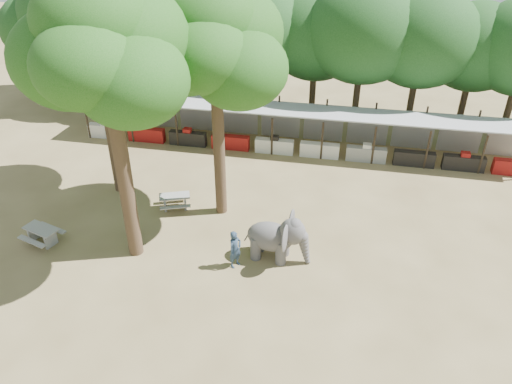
% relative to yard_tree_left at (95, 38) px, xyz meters
% --- Properties ---
extents(ground, '(100.00, 100.00, 0.00)m').
position_rel_yard_tree_left_xyz_m(ground, '(9.13, -7.19, -8.20)').
color(ground, brown).
rests_on(ground, ground).
extents(vendor_stalls, '(28.00, 2.99, 2.80)m').
position_rel_yard_tree_left_xyz_m(vendor_stalls, '(9.13, 6.65, -7.02)').
color(vendor_stalls, '#96989E').
rests_on(vendor_stalls, ground).
extents(yard_tree_left, '(7.10, 6.90, 11.02)m').
position_rel_yard_tree_left_xyz_m(yard_tree_left, '(0.00, 0.00, 0.00)').
color(yard_tree_left, '#332316').
rests_on(yard_tree_left, ground).
extents(yard_tree_center, '(7.10, 6.90, 12.04)m').
position_rel_yard_tree_left_xyz_m(yard_tree_center, '(3.00, -5.00, 1.01)').
color(yard_tree_center, '#332316').
rests_on(yard_tree_center, ground).
extents(yard_tree_back, '(7.10, 6.90, 11.36)m').
position_rel_yard_tree_left_xyz_m(yard_tree_back, '(6.00, -1.00, 0.34)').
color(yard_tree_back, '#332316').
rests_on(yard_tree_back, ground).
extents(backdrop_trees, '(46.46, 5.95, 8.33)m').
position_rel_yard_tree_left_xyz_m(backdrop_trees, '(9.13, 11.81, -2.69)').
color(backdrop_trees, '#332316').
rests_on(backdrop_trees, ground).
extents(elephant, '(2.99, 2.27, 2.26)m').
position_rel_yard_tree_left_xyz_m(elephant, '(9.54, -4.33, -7.07)').
color(elephant, '#454343').
rests_on(elephant, ground).
extents(handler, '(0.71, 0.79, 1.82)m').
position_rel_yard_tree_left_xyz_m(handler, '(7.82, -5.24, -7.29)').
color(handler, '#26384C').
rests_on(handler, ground).
extents(picnic_table_near, '(1.99, 1.89, 0.82)m').
position_rel_yard_tree_left_xyz_m(picnic_table_near, '(-1.42, -5.38, -7.67)').
color(picnic_table_near, gray).
rests_on(picnic_table_near, ground).
extents(picnic_table_far, '(1.94, 1.85, 0.77)m').
position_rel_yard_tree_left_xyz_m(picnic_table_far, '(3.72, -1.41, -7.70)').
color(picnic_table_far, gray).
rests_on(picnic_table_far, ground).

